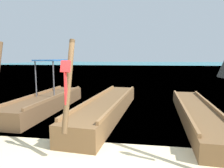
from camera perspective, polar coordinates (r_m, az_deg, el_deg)
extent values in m
plane|color=#147A89|center=(64.93, 7.71, 5.29)|extent=(120.00, 120.00, 0.00)
cube|color=brown|center=(8.90, -17.81, -5.16)|extent=(1.28, 5.29, 0.59)
cube|color=brown|center=(9.09, -20.78, -2.81)|extent=(0.23, 4.84, 0.10)
cube|color=brown|center=(8.60, -14.85, -3.13)|extent=(0.23, 4.84, 0.10)
cylinder|color=#4C4C51|center=(8.82, -20.70, 1.33)|extent=(0.05, 0.05, 1.45)
cylinder|color=#4C4C51|center=(8.44, -16.16, 1.26)|extent=(0.05, 0.05, 1.45)
cylinder|color=#4C4C51|center=(10.20, -16.14, 2.25)|extent=(0.05, 0.05, 1.45)
cylinder|color=#4C4C51|center=(9.87, -12.08, 2.22)|extent=(0.05, 0.05, 1.45)
cube|color=#235BA3|center=(9.28, -16.31, 6.44)|extent=(1.00, 1.81, 0.06)
cube|color=brown|center=(7.80, -1.08, -6.49)|extent=(1.69, 6.63, 0.60)
cube|color=brown|center=(7.87, -4.79, -3.77)|extent=(0.60, 6.01, 0.10)
cube|color=brown|center=(7.62, 2.75, -4.14)|extent=(0.60, 6.01, 0.10)
cylinder|color=brown|center=(4.43, -12.22, -0.33)|extent=(0.17, 0.64, 1.99)
cube|color=red|center=(4.30, -12.98, 4.85)|extent=(0.21, 0.14, 0.25)
cube|color=red|center=(4.32, -12.92, -1.28)|extent=(0.04, 0.08, 0.68)
cube|color=brown|center=(7.75, 22.69, -7.66)|extent=(1.47, 6.53, 0.47)
cube|color=brown|center=(7.61, 19.16, -5.56)|extent=(0.46, 5.95, 0.10)
cube|color=brown|center=(7.79, 26.34, -5.62)|extent=(0.46, 5.95, 0.10)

